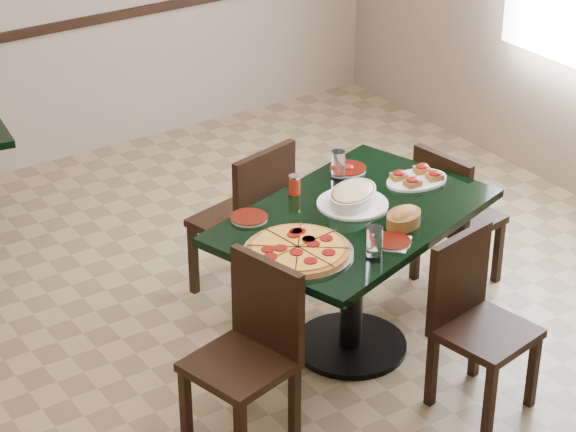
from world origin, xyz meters
TOP-DOWN VIEW (x-y plane):
  - floor at (0.00, 0.00)m, footprint 5.50×5.50m
  - room_shell at (1.02, 1.73)m, footprint 5.50×5.50m
  - main_table at (0.34, -0.09)m, footprint 1.48×1.17m
  - chair_far at (0.19, 0.58)m, footprint 0.49×0.49m
  - chair_near at (0.55, -0.70)m, footprint 0.44×0.44m
  - chair_right at (1.13, 0.11)m, footprint 0.42×0.42m
  - chair_left at (-0.40, -0.37)m, footprint 0.47×0.47m
  - pepperoni_pizza at (-0.09, -0.25)m, footprint 0.48×0.48m
  - lasagna_casserole at (0.38, -0.02)m, footprint 0.36×0.33m
  - bread_basket at (0.45, -0.30)m, footprint 0.23×0.19m
  - bruschetta_platter at (0.79, 0.00)m, footprint 0.34×0.25m
  - side_plate_near at (0.31, -0.41)m, footprint 0.17×0.17m
  - side_plate_far_r at (0.59, 0.29)m, footprint 0.19×0.19m
  - side_plate_far_l at (-0.09, 0.13)m, footprint 0.17×0.17m
  - napkin_setting at (0.31, -0.40)m, footprint 0.22×0.22m
  - water_glass_a at (0.49, 0.24)m, footprint 0.07×0.07m
  - water_glass_b at (0.15, -0.47)m, footprint 0.07×0.07m
  - pepper_shaker at (0.22, 0.23)m, footprint 0.06×0.06m

SIDE VIEW (x-z plane):
  - floor at x=0.00m, z-range 0.00..0.00m
  - chair_right at x=1.13m, z-range 0.04..0.83m
  - chair_near at x=0.55m, z-range 0.04..0.86m
  - chair_left at x=-0.40m, z-range 0.05..0.88m
  - chair_far at x=0.19m, z-range 0.05..0.92m
  - main_table at x=0.34m, z-range 0.19..0.94m
  - napkin_setting at x=0.31m, z-range 0.75..0.76m
  - side_plate_near at x=0.31m, z-range 0.75..0.77m
  - side_plate_far_l at x=-0.09m, z-range 0.75..0.77m
  - side_plate_far_r at x=0.59m, z-range 0.74..0.77m
  - pepperoni_pizza at x=-0.09m, z-range 0.75..0.79m
  - bruschetta_platter at x=0.79m, z-range 0.75..0.80m
  - bread_basket at x=0.45m, z-range 0.74..0.83m
  - lasagna_casserole at x=0.38m, z-range 0.75..0.84m
  - pepper_shaker at x=0.22m, z-range 0.75..0.85m
  - water_glass_a at x=0.49m, z-range 0.75..0.90m
  - water_glass_b at x=0.15m, z-range 0.75..0.90m
  - room_shell at x=1.02m, z-range -1.58..3.92m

